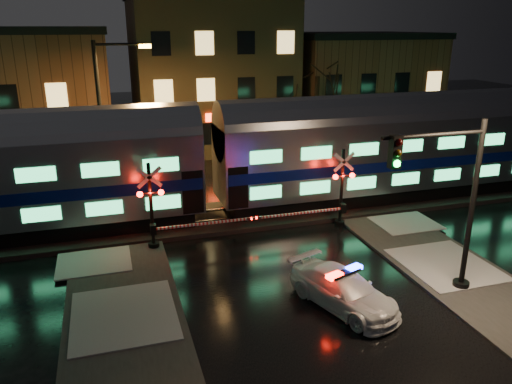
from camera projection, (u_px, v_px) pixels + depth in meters
ground at (274, 257)px, 21.69m from camera, size 120.00×120.00×0.00m
ballast at (244, 215)px, 26.18m from camera, size 90.00×4.20×0.24m
sidewalk_left at (130, 372)px, 14.43m from camera, size 4.00×20.00×0.12m
sidewalk_right at (498, 303)px, 18.02m from camera, size 4.00×20.00×0.12m
building_left at (11, 98)px, 36.61m from camera, size 14.00×10.00×9.00m
building_mid at (209, 74)px, 40.82m from camera, size 12.00×11.00×11.50m
building_right at (354, 88)px, 44.44m from camera, size 12.00×10.00×8.50m
train at (209, 157)px, 24.65m from camera, size 51.00×3.12×5.92m
police_car at (343, 290)px, 17.71m from camera, size 3.20×4.80×1.45m
crossing_signal_right at (335, 197)px, 24.34m from camera, size 5.58×0.65×3.95m
crossing_signal_left at (160, 214)px, 21.99m from camera, size 5.65×0.65×4.00m
traffic_light at (449, 207)px, 17.65m from camera, size 4.24×0.74×6.55m
streetlight at (106, 114)px, 26.45m from camera, size 2.97×0.31×8.88m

